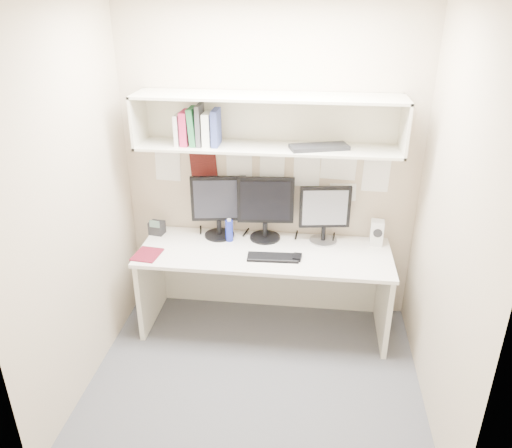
# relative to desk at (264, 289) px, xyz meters

# --- Properties ---
(floor) EXTENTS (2.40, 2.00, 0.01)m
(floor) POSITION_rel_desk_xyz_m (0.00, -0.65, -0.37)
(floor) COLOR #4B4C51
(floor) RESTS_ON ground
(wall_back) EXTENTS (2.40, 0.02, 2.60)m
(wall_back) POSITION_rel_desk_xyz_m (0.00, 0.35, 0.93)
(wall_back) COLOR #B9A78E
(wall_back) RESTS_ON ground
(wall_front) EXTENTS (2.40, 0.02, 2.60)m
(wall_front) POSITION_rel_desk_xyz_m (0.00, -1.65, 0.93)
(wall_front) COLOR #B9A78E
(wall_front) RESTS_ON ground
(wall_left) EXTENTS (0.02, 2.00, 2.60)m
(wall_left) POSITION_rel_desk_xyz_m (-1.20, -0.65, 0.93)
(wall_left) COLOR #B9A78E
(wall_left) RESTS_ON ground
(wall_right) EXTENTS (0.02, 2.00, 2.60)m
(wall_right) POSITION_rel_desk_xyz_m (1.20, -0.65, 0.93)
(wall_right) COLOR #B9A78E
(wall_right) RESTS_ON ground
(desk) EXTENTS (2.00, 0.70, 0.73)m
(desk) POSITION_rel_desk_xyz_m (0.00, 0.00, 0.00)
(desk) COLOR silver
(desk) RESTS_ON floor
(overhead_hutch) EXTENTS (2.00, 0.38, 0.40)m
(overhead_hutch) POSITION_rel_desk_xyz_m (0.00, 0.21, 1.35)
(overhead_hutch) COLOR beige
(overhead_hutch) RESTS_ON wall_back
(pinned_papers) EXTENTS (1.92, 0.01, 0.48)m
(pinned_papers) POSITION_rel_desk_xyz_m (0.00, 0.34, 0.88)
(pinned_papers) COLOR white
(pinned_papers) RESTS_ON wall_back
(monitor_left) EXTENTS (0.45, 0.25, 0.53)m
(monitor_left) POSITION_rel_desk_xyz_m (-0.41, 0.22, 0.65)
(monitor_left) COLOR black
(monitor_left) RESTS_ON desk
(monitor_center) EXTENTS (0.46, 0.25, 0.54)m
(monitor_center) POSITION_rel_desk_xyz_m (-0.02, 0.22, 0.65)
(monitor_center) COLOR black
(monitor_center) RESTS_ON desk
(monitor_right) EXTENTS (0.41, 0.23, 0.48)m
(monitor_right) POSITION_rel_desk_xyz_m (0.46, 0.22, 0.62)
(monitor_right) COLOR #A5A5AA
(monitor_right) RESTS_ON desk
(keyboard) EXTENTS (0.40, 0.16, 0.02)m
(keyboard) POSITION_rel_desk_xyz_m (0.08, -0.13, 0.37)
(keyboard) COLOR black
(keyboard) RESTS_ON desk
(mouse) EXTENTS (0.07, 0.11, 0.03)m
(mouse) POSITION_rel_desk_xyz_m (0.26, -0.11, 0.38)
(mouse) COLOR black
(mouse) RESTS_ON desk
(speaker) EXTENTS (0.11, 0.12, 0.21)m
(speaker) POSITION_rel_desk_xyz_m (0.89, 0.22, 0.47)
(speaker) COLOR silver
(speaker) RESTS_ON desk
(blue_bottle) EXTENTS (0.06, 0.06, 0.20)m
(blue_bottle) POSITION_rel_desk_xyz_m (-0.31, 0.14, 0.46)
(blue_bottle) COLOR #162299
(blue_bottle) RESTS_ON desk
(maroon_notebook) EXTENTS (0.22, 0.25, 0.01)m
(maroon_notebook) POSITION_rel_desk_xyz_m (-0.90, -0.19, 0.37)
(maroon_notebook) COLOR maroon
(maroon_notebook) RESTS_ON desk
(desk_phone) EXTENTS (0.13, 0.13, 0.14)m
(desk_phone) POSITION_rel_desk_xyz_m (-0.94, 0.19, 0.42)
(desk_phone) COLOR black
(desk_phone) RESTS_ON desk
(book_stack) EXTENTS (0.33, 0.19, 0.31)m
(book_stack) POSITION_rel_desk_xyz_m (-0.53, 0.13, 1.31)
(book_stack) COLOR silver
(book_stack) RESTS_ON overhead_hutch
(hutch_tray) EXTENTS (0.46, 0.29, 0.03)m
(hutch_tray) POSITION_rel_desk_xyz_m (0.39, 0.12, 1.19)
(hutch_tray) COLOR black
(hutch_tray) RESTS_ON overhead_hutch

